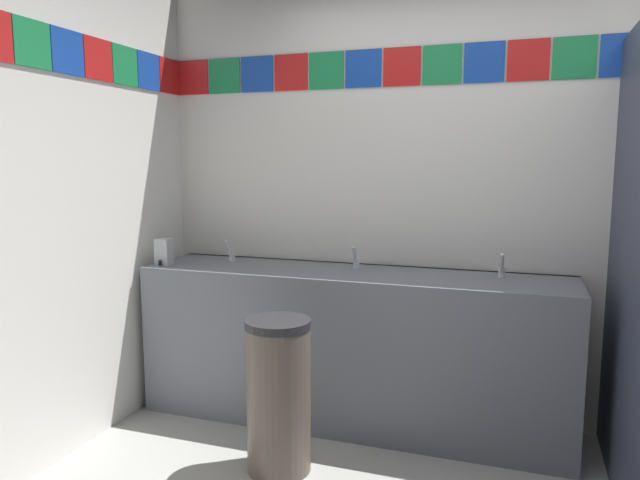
{
  "coord_description": "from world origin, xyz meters",
  "views": [
    {
      "loc": [
        0.11,
        -1.98,
        1.51
      ],
      "look_at": [
        -0.86,
        0.85,
        1.11
      ],
      "focal_mm": 32.85,
      "sensor_mm": 36.0,
      "label": 1
    }
  ],
  "objects": [
    {
      "name": "faucet_left",
      "position": [
        -1.6,
        1.26,
        0.94
      ],
      "size": [
        0.04,
        0.1,
        0.14
      ],
      "color": "silver",
      "rests_on": "vanity_counter"
    },
    {
      "name": "soap_dispenser",
      "position": [
        -1.92,
        1.01,
        0.97
      ],
      "size": [
        0.09,
        0.09,
        0.16
      ],
      "color": "#B7BABF",
      "rests_on": "vanity_counter"
    },
    {
      "name": "faucet_right",
      "position": [
        0.03,
        1.26,
        0.94
      ],
      "size": [
        0.04,
        0.1,
        0.14
      ],
      "color": "silver",
      "rests_on": "vanity_counter"
    },
    {
      "name": "wall_back",
      "position": [
        0.0,
        1.49,
        1.37
      ],
      "size": [
        4.11,
        0.09,
        2.72
      ],
      "color": "white",
      "rests_on": "ground_plane"
    },
    {
      "name": "vanity_counter",
      "position": [
        -0.78,
        1.17,
        0.46
      ],
      "size": [
        2.44,
        0.56,
        0.89
      ],
      "color": "slate",
      "rests_on": "ground_plane"
    },
    {
      "name": "faucet_center",
      "position": [
        -0.78,
        1.26,
        0.94
      ],
      "size": [
        0.04,
        0.1,
        0.14
      ],
      "color": "silver",
      "rests_on": "vanity_counter"
    },
    {
      "name": "trash_bin",
      "position": [
        -0.96,
        0.52,
        0.38
      ],
      "size": [
        0.32,
        0.32,
        0.76
      ],
      "color": "brown",
      "rests_on": "ground_plane"
    }
  ]
}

